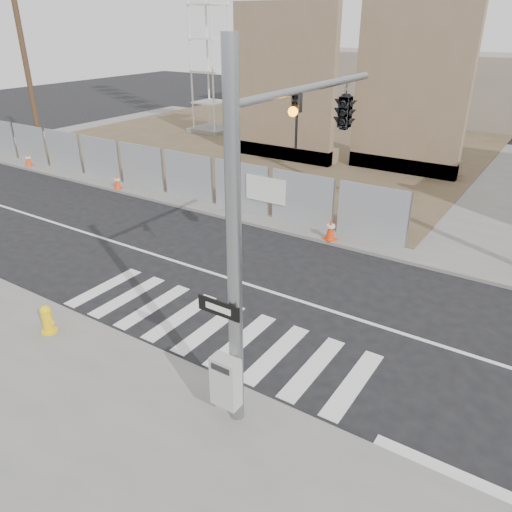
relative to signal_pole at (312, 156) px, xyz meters
The scene contains 12 objects.
ground 5.77m from the signal_pole, 140.66° to the left, with size 100.00×100.00×0.00m, color black.
sidewalk_far 16.91m from the signal_pole, 98.84° to the left, with size 50.00×20.00×0.12m, color slate.
signal_pole is the anchor object (origin of this frame).
chain_link_fence 14.80m from the signal_pole, 150.58° to the left, with size 24.60×0.04×2.00m, color gray.
concrete_wall_left 17.92m from the signal_pole, 122.11° to the left, with size 6.00×1.30×8.00m.
concrete_wall_right 16.46m from the signal_pole, 100.52° to the left, with size 5.50×1.30×8.00m.
utility_pole_left 21.84m from the signal_pole, 159.79° to the left, with size 1.60×0.28×10.00m.
fire_hydrant 7.70m from the signal_pole, 152.63° to the right, with size 0.50×0.50×0.76m.
traffic_cone_a 21.62m from the signal_pole, 162.35° to the left, with size 0.40×0.40×0.70m.
traffic_cone_b 15.22m from the signal_pole, 154.57° to the left, with size 0.45×0.45×0.66m.
traffic_cone_c 13.33m from the signal_pole, 143.78° to the left, with size 0.47×0.47×0.72m.
traffic_cone_d 7.92m from the signal_pole, 110.08° to the left, with size 0.54×0.54×0.80m.
Camera 1 is at (6.98, -10.96, 7.27)m, focal length 35.00 mm.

